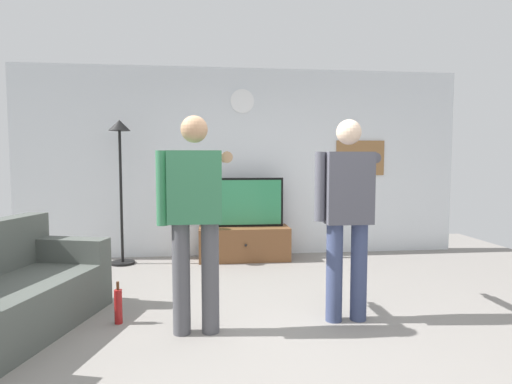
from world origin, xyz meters
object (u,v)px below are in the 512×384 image
(floor_lamp, at_px, (120,162))
(person_standing_nearer_lamp, at_px, (195,211))
(wall_clock, at_px, (242,101))
(side_couch, at_px, (3,294))
(television, at_px, (244,202))
(person_standing_nearer_couch, at_px, (347,208))
(framed_picture, at_px, (360,158))
(beverage_bottle, at_px, (118,306))
(tv_stand, at_px, (244,243))

(floor_lamp, bearing_deg, person_standing_nearer_lamp, -65.62)
(wall_clock, xyz_separation_m, side_couch, (-2.10, -2.56, -1.91))
(television, relative_size, person_standing_nearer_couch, 0.64)
(framed_picture, bearing_deg, wall_clock, -179.84)
(person_standing_nearer_couch, relative_size, beverage_bottle, 4.77)
(framed_picture, relative_size, floor_lamp, 0.38)
(framed_picture, distance_m, person_standing_nearer_couch, 2.83)
(tv_stand, xyz_separation_m, television, (0.00, 0.05, 0.57))
(television, distance_m, beverage_bottle, 2.61)
(floor_lamp, bearing_deg, tv_stand, 2.50)
(framed_picture, bearing_deg, side_couch, -146.37)
(framed_picture, distance_m, floor_lamp, 3.42)
(wall_clock, bearing_deg, framed_picture, 0.16)
(person_standing_nearer_lamp, bearing_deg, person_standing_nearer_couch, 5.48)
(floor_lamp, distance_m, side_couch, 2.48)
(floor_lamp, height_order, beverage_bottle, floor_lamp)
(person_standing_nearer_lamp, relative_size, side_couch, 0.97)
(tv_stand, height_order, wall_clock, wall_clock)
(wall_clock, relative_size, person_standing_nearer_lamp, 0.20)
(wall_clock, relative_size, framed_picture, 0.46)
(wall_clock, height_order, person_standing_nearer_lamp, wall_clock)
(person_standing_nearer_lamp, bearing_deg, floor_lamp, 114.38)
(television, distance_m, side_couch, 3.16)
(side_couch, bearing_deg, framed_picture, 33.63)
(person_standing_nearer_lamp, xyz_separation_m, side_couch, (-1.52, 0.13, -0.66))
(beverage_bottle, bearing_deg, side_couch, -172.41)
(wall_clock, distance_m, person_standing_nearer_couch, 2.95)
(person_standing_nearer_couch, bearing_deg, side_couch, 179.76)
(tv_stand, relative_size, beverage_bottle, 3.46)
(television, xyz_separation_m, person_standing_nearer_lamp, (-0.58, -2.45, 0.18))
(tv_stand, bearing_deg, side_couch, -132.70)
(tv_stand, bearing_deg, wall_clock, 90.00)
(wall_clock, bearing_deg, floor_lamp, -167.56)
(tv_stand, height_order, side_couch, side_couch)
(television, bearing_deg, tv_stand, -90.00)
(wall_clock, relative_size, beverage_bottle, 0.94)
(side_couch, distance_m, beverage_bottle, 0.88)
(floor_lamp, relative_size, person_standing_nearer_lamp, 1.11)
(floor_lamp, xyz_separation_m, side_couch, (-0.46, -2.20, -1.05))
(person_standing_nearer_lamp, height_order, person_standing_nearer_couch, person_standing_nearer_lamp)
(framed_picture, relative_size, person_standing_nearer_couch, 0.43)
(television, relative_size, person_standing_nearer_lamp, 0.64)
(television, distance_m, wall_clock, 1.45)
(beverage_bottle, bearing_deg, tv_stand, 60.07)
(tv_stand, xyz_separation_m, wall_clock, (0.00, 0.29, 2.00))
(person_standing_nearer_couch, bearing_deg, framed_picture, 67.50)
(beverage_bottle, bearing_deg, wall_clock, 63.09)
(side_couch, height_order, beverage_bottle, side_couch)
(wall_clock, distance_m, beverage_bottle, 3.44)
(tv_stand, distance_m, floor_lamp, 2.00)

